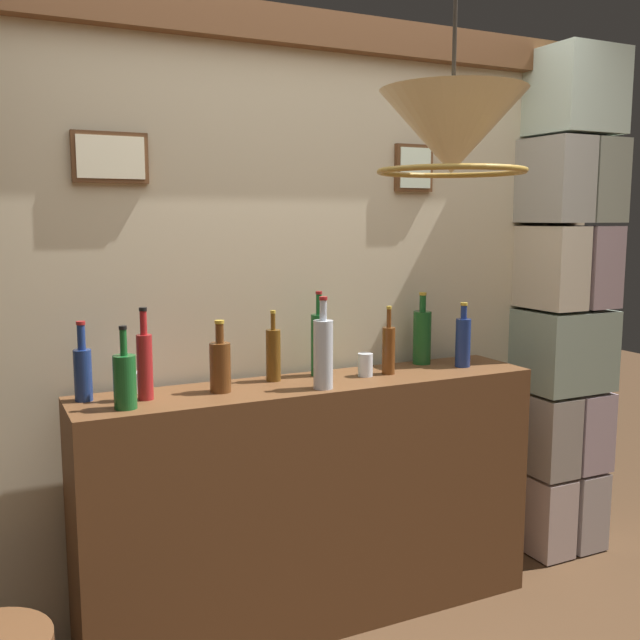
# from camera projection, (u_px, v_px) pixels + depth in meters

# --- Properties ---
(panelled_rear_partition) EXTENTS (3.20, 0.15, 2.43)m
(panelled_rear_partition) POSITION_uv_depth(u_px,v_px,m) (287.00, 296.00, 3.00)
(panelled_rear_partition) COLOR beige
(panelled_rear_partition) RESTS_ON ground
(stone_pillar) EXTENTS (0.41, 0.37, 2.36)m
(stone_pillar) POSITION_uv_depth(u_px,v_px,m) (561.00, 308.00, 3.46)
(stone_pillar) COLOR #C3AEA9
(stone_pillar) RESTS_ON ground
(bar_shelf_unit) EXTENTS (1.85, 0.37, 0.98)m
(bar_shelf_unit) POSITION_uv_depth(u_px,v_px,m) (315.00, 503.00, 2.89)
(bar_shelf_unit) COLOR brown
(bar_shelf_unit) RESTS_ON ground
(liquor_bottle_port) EXTENTS (0.08, 0.08, 0.27)m
(liquor_bottle_port) POSITION_uv_depth(u_px,v_px,m) (220.00, 365.00, 2.64)
(liquor_bottle_port) COLOR #5C3215
(liquor_bottle_port) RESTS_ON bar_shelf_unit
(liquor_bottle_gin) EXTENTS (0.08, 0.08, 0.31)m
(liquor_bottle_gin) POSITION_uv_depth(u_px,v_px,m) (422.00, 336.00, 3.15)
(liquor_bottle_gin) COLOR #1A5120
(liquor_bottle_gin) RESTS_ON bar_shelf_unit
(liquor_bottle_scotch) EXTENTS (0.08, 0.08, 0.28)m
(liquor_bottle_scotch) POSITION_uv_depth(u_px,v_px,m) (125.00, 380.00, 2.41)
(liquor_bottle_scotch) COLOR #185924
(liquor_bottle_scotch) RESTS_ON bar_shelf_unit
(liquor_bottle_mezcal) EXTENTS (0.06, 0.06, 0.28)m
(liquor_bottle_mezcal) POSITION_uv_depth(u_px,v_px,m) (83.00, 371.00, 2.52)
(liquor_bottle_mezcal) COLOR navy
(liquor_bottle_mezcal) RESTS_ON bar_shelf_unit
(liquor_bottle_vodka) EXTENTS (0.05, 0.05, 0.28)m
(liquor_bottle_vodka) POSITION_uv_depth(u_px,v_px,m) (389.00, 349.00, 2.95)
(liquor_bottle_vodka) COLOR brown
(liquor_bottle_vodka) RESTS_ON bar_shelf_unit
(liquor_bottle_sherry) EXTENTS (0.06, 0.06, 0.33)m
(liquor_bottle_sherry) POSITION_uv_depth(u_px,v_px,m) (145.00, 364.00, 2.53)
(liquor_bottle_sherry) COLOR #A31E20
(liquor_bottle_sherry) RESTS_ON bar_shelf_unit
(liquor_bottle_whiskey) EXTENTS (0.06, 0.06, 0.28)m
(liquor_bottle_whiskey) POSITION_uv_depth(u_px,v_px,m) (273.00, 354.00, 2.82)
(liquor_bottle_whiskey) COLOR brown
(liquor_bottle_whiskey) RESTS_ON bar_shelf_unit
(liquor_bottle_tequila) EXTENTS (0.06, 0.06, 0.34)m
(liquor_bottle_tequila) POSITION_uv_depth(u_px,v_px,m) (319.00, 343.00, 2.92)
(liquor_bottle_tequila) COLOR #175825
(liquor_bottle_tequila) RESTS_ON bar_shelf_unit
(liquor_bottle_amaro) EXTENTS (0.06, 0.06, 0.28)m
(liquor_bottle_amaro) POSITION_uv_depth(u_px,v_px,m) (463.00, 341.00, 3.10)
(liquor_bottle_amaro) COLOR navy
(liquor_bottle_amaro) RESTS_ON bar_shelf_unit
(liquor_bottle_vermouth) EXTENTS (0.07, 0.07, 0.35)m
(liquor_bottle_vermouth) POSITION_uv_depth(u_px,v_px,m) (323.00, 353.00, 2.69)
(liquor_bottle_vermouth) COLOR silver
(liquor_bottle_vermouth) RESTS_ON bar_shelf_unit
(glass_tumbler_rocks) EXTENTS (0.06, 0.06, 0.09)m
(glass_tumbler_rocks) POSITION_uv_depth(u_px,v_px,m) (365.00, 365.00, 2.92)
(glass_tumbler_rocks) COLOR silver
(glass_tumbler_rocks) RESTS_ON bar_shelf_unit
(glass_tumbler_highball) EXTENTS (0.06, 0.06, 0.07)m
(glass_tumbler_highball) POSITION_uv_depth(u_px,v_px,m) (135.00, 382.00, 2.64)
(glass_tumbler_highball) COLOR silver
(glass_tumbler_highball) RESTS_ON bar_shelf_unit
(pendant_lamp) EXTENTS (0.42, 0.42, 0.68)m
(pendant_lamp) POSITION_uv_depth(u_px,v_px,m) (452.00, 134.00, 2.05)
(pendant_lamp) COLOR beige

